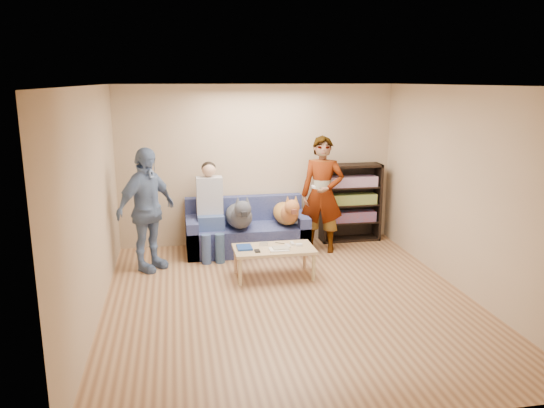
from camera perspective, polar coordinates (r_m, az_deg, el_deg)
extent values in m
plane|color=brown|center=(6.67, 1.91, -10.32)|extent=(5.00, 5.00, 0.00)
plane|color=white|center=(6.11, 2.10, 12.63)|extent=(5.00, 5.00, 0.00)
plane|color=tan|center=(8.68, -1.57, 4.18)|extent=(4.50, 0.00, 4.50)
plane|color=tan|center=(3.95, 9.88, -7.13)|extent=(4.50, 0.00, 4.50)
plane|color=tan|center=(6.19, -18.79, -0.21)|extent=(0.00, 5.00, 5.00)
plane|color=tan|center=(7.09, 20.06, 1.33)|extent=(0.00, 5.00, 5.00)
ellipsoid|color=#A7A8AC|center=(8.43, 3.04, -1.69)|extent=(0.39, 0.33, 0.14)
imported|color=gray|center=(8.32, 5.43, 1.02)|extent=(0.78, 0.66, 1.83)
imported|color=#687AA7|center=(7.65, -13.36, -0.61)|extent=(1.03, 1.04, 1.76)
cube|color=white|center=(8.04, 4.47, 1.85)|extent=(0.05, 0.13, 0.03)
cube|color=navy|center=(7.26, -2.99, -4.68)|extent=(0.20, 0.26, 0.03)
cube|color=white|center=(7.19, 0.74, -4.88)|extent=(0.26, 0.20, 0.02)
cube|color=#A9A187|center=(7.21, 0.94, -4.72)|extent=(0.22, 0.17, 0.01)
cube|color=silver|center=(7.36, -0.89, -4.30)|extent=(0.11, 0.06, 0.05)
cube|color=white|center=(7.42, 2.19, -4.25)|extent=(0.04, 0.13, 0.03)
cube|color=white|center=(7.37, 2.93, -4.40)|extent=(0.09, 0.06, 0.03)
cylinder|color=silver|center=(7.30, 1.78, -4.60)|extent=(0.07, 0.07, 0.02)
cylinder|color=silver|center=(7.37, 1.65, -4.42)|extent=(0.07, 0.07, 0.02)
cylinder|color=#C4661B|center=(7.12, 0.28, -5.09)|extent=(0.13, 0.06, 0.01)
cylinder|color=black|center=(7.47, 0.85, -4.22)|extent=(0.13, 0.08, 0.01)
cube|color=black|center=(7.12, -1.60, -5.07)|extent=(0.07, 0.12, 0.02)
cube|color=#515B93|center=(8.45, -2.72, -3.66)|extent=(1.90, 0.85, 0.42)
cube|color=#515B93|center=(8.67, -3.05, -0.43)|extent=(1.90, 0.18, 0.40)
cube|color=#515B93|center=(8.36, -8.58, -3.41)|extent=(0.18, 0.85, 0.58)
cube|color=#515B93|center=(8.58, 2.98, -2.85)|extent=(0.18, 0.85, 0.58)
cube|color=#3F558A|center=(8.23, -6.62, -1.88)|extent=(0.40, 0.38, 0.22)
cylinder|color=#41638F|center=(7.92, -7.07, -4.93)|extent=(0.14, 0.14, 0.47)
cylinder|color=#3E5C89|center=(7.93, -5.62, -4.86)|extent=(0.14, 0.14, 0.47)
cube|color=#ADADB2|center=(8.24, -6.74, 0.92)|extent=(0.40, 0.24, 0.58)
sphere|color=tan|center=(8.16, -6.82, 3.66)|extent=(0.21, 0.21, 0.21)
ellipsoid|color=black|center=(8.19, -6.84, 3.90)|extent=(0.22, 0.22, 0.19)
ellipsoid|color=#45484F|center=(8.27, -3.59, -1.27)|extent=(0.41, 0.85, 0.36)
sphere|color=#4F5159|center=(7.93, -3.31, -1.27)|extent=(0.31, 0.31, 0.31)
sphere|color=#484951|center=(7.73, -3.16, -0.56)|extent=(0.25, 0.25, 0.25)
cube|color=black|center=(7.62, -3.04, -1.04)|extent=(0.08, 0.12, 0.07)
cone|color=#52555D|center=(7.72, -3.70, 0.40)|extent=(0.08, 0.08, 0.12)
cone|color=#4F525A|center=(7.73, -2.69, 0.44)|extent=(0.08, 0.08, 0.12)
cylinder|color=#53545E|center=(8.69, -3.93, -0.81)|extent=(0.05, 0.28, 0.16)
ellipsoid|color=#B08035|center=(8.45, 1.47, -1.02)|extent=(0.38, 0.79, 0.33)
sphere|color=#AF5835|center=(8.15, 1.91, -1.00)|extent=(0.29, 0.29, 0.29)
sphere|color=#C36F3B|center=(7.96, 2.17, -0.36)|extent=(0.23, 0.23, 0.23)
cube|color=brown|center=(7.86, 2.35, -0.79)|extent=(0.07, 0.11, 0.07)
cone|color=#A95D33|center=(7.95, 1.69, 0.50)|extent=(0.07, 0.07, 0.11)
cone|color=#AD7335|center=(7.97, 2.58, 0.54)|extent=(0.07, 0.07, 0.11)
cylinder|color=#AE7035|center=(8.83, 0.95, -0.61)|extent=(0.04, 0.26, 0.15)
cube|color=#CFB47F|center=(7.29, 0.20, -4.87)|extent=(1.10, 0.60, 0.04)
cylinder|color=#D8B285|center=(7.05, -3.45, -7.33)|extent=(0.05, 0.05, 0.38)
cylinder|color=tan|center=(7.23, 4.49, -6.82)|extent=(0.05, 0.05, 0.38)
cylinder|color=#D7AF84|center=(7.52, -3.93, -6.01)|extent=(0.05, 0.05, 0.38)
cylinder|color=tan|center=(7.69, 3.53, -5.57)|extent=(0.05, 0.05, 0.38)
cube|color=black|center=(8.86, 5.50, 0.03)|extent=(0.04, 0.34, 1.30)
cube|color=black|center=(9.16, 11.28, 0.27)|extent=(0.04, 0.34, 1.30)
cube|color=black|center=(8.88, 8.57, 4.12)|extent=(1.00, 0.34, 0.04)
cube|color=black|center=(9.16, 8.30, -3.69)|extent=(1.00, 0.34, 0.04)
cube|color=black|center=(9.15, 8.12, 0.38)|extent=(1.00, 0.02, 1.30)
cube|color=black|center=(9.08, 8.37, -1.88)|extent=(0.94, 0.32, 0.03)
cube|color=black|center=(9.01, 8.43, -0.03)|extent=(0.94, 0.32, 0.02)
cube|color=black|center=(8.94, 8.49, 1.84)|extent=(0.94, 0.32, 0.02)
cube|color=#B23333|center=(9.04, 8.43, -1.31)|extent=(0.84, 0.24, 0.17)
cube|color=gold|center=(8.97, 8.49, 0.54)|extent=(0.84, 0.24, 0.17)
cube|color=#994C99|center=(8.91, 8.56, 2.43)|extent=(0.84, 0.24, 0.17)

